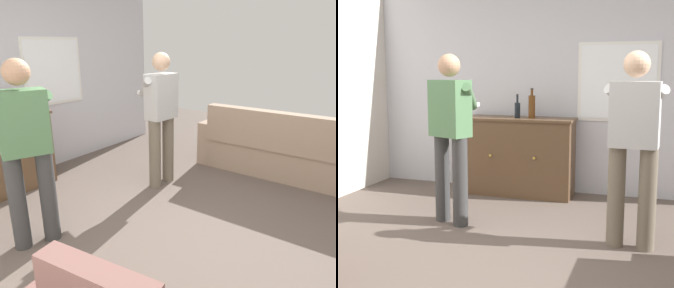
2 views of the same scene
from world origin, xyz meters
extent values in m
plane|color=brown|center=(0.00, 0.00, 0.00)|extent=(10.40, 10.40, 0.00)
cube|color=silver|center=(0.00, 2.66, 1.40)|extent=(5.20, 0.12, 2.80)
cube|color=silver|center=(0.56, 2.60, 1.39)|extent=(0.95, 0.02, 0.94)
cube|color=white|center=(0.56, 2.59, 1.39)|extent=(0.87, 0.03, 0.86)
cube|color=gray|center=(2.03, -0.34, 0.21)|extent=(0.55, 2.11, 0.42)
cube|color=gray|center=(1.82, -0.34, 0.68)|extent=(0.18, 2.11, 0.51)
cube|color=gray|center=(2.03, 0.79, 0.32)|extent=(0.55, 0.18, 0.64)
cube|color=#386BB7|center=(1.95, 0.46, 0.60)|extent=(0.21, 0.42, 0.36)
cube|color=beige|center=(1.95, -0.34, 0.60)|extent=(0.15, 0.40, 0.36)
sphere|color=#B79338|center=(-0.32, 2.06, 0.51)|extent=(0.04, 0.04, 0.04)
cylinder|color=#593314|center=(-0.42, 2.31, 1.09)|extent=(0.08, 0.08, 0.27)
cylinder|color=#383838|center=(-1.02, 1.07, 0.44)|extent=(0.15, 0.15, 0.88)
cylinder|color=#383838|center=(-0.78, 0.97, 0.44)|extent=(0.15, 0.15, 0.88)
cube|color=#4C754C|center=(-0.90, 1.02, 1.16)|extent=(0.45, 0.36, 0.55)
sphere|color=tan|center=(-0.90, 1.02, 1.57)|extent=(0.22, 0.22, 0.22)
cylinder|color=#4C754C|center=(-0.94, 1.21, 1.27)|extent=(0.42, 0.30, 0.29)
cylinder|color=#4C754C|center=(-0.73, 1.12, 1.27)|extent=(0.18, 0.45, 0.29)
cube|color=white|center=(-0.77, 1.32, 1.18)|extent=(0.15, 0.10, 0.04)
cylinder|color=#6B6051|center=(0.72, 0.89, 0.44)|extent=(0.15, 0.15, 0.88)
cylinder|color=#6B6051|center=(0.98, 0.87, 0.44)|extent=(0.15, 0.15, 0.88)
cube|color=#B7B7B7|center=(0.85, 0.88, 1.16)|extent=(0.41, 0.25, 0.55)
sphere|color=#D8AD8C|center=(0.85, 0.88, 1.57)|extent=(0.22, 0.22, 0.22)
cylinder|color=#B7B7B7|center=(0.75, 1.05, 1.27)|extent=(0.35, 0.39, 0.29)
cylinder|color=#B7B7B7|center=(0.98, 1.03, 1.27)|extent=(0.31, 0.42, 0.29)
cube|color=white|center=(0.87, 1.20, 1.18)|extent=(0.15, 0.05, 0.04)
camera|label=1|loc=(-2.35, -1.51, 1.81)|focal=35.00mm
camera|label=2|loc=(1.04, -3.13, 1.51)|focal=50.00mm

